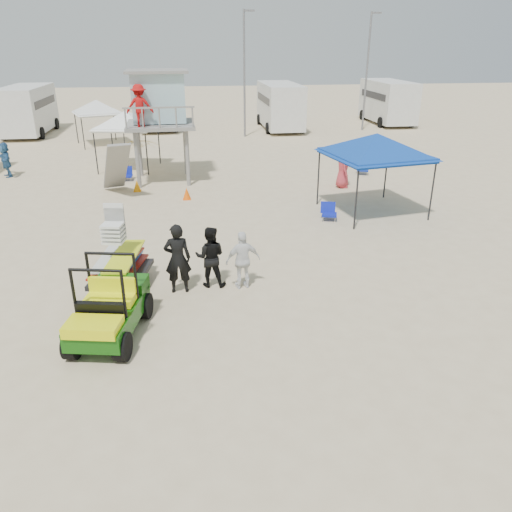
{
  "coord_description": "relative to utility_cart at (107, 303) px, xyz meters",
  "views": [
    {
      "loc": [
        -1.01,
        -8.04,
        6.11
      ],
      "look_at": [
        0.5,
        3.0,
        1.3
      ],
      "focal_mm": 35.0,
      "sensor_mm": 36.0,
      "label": 1
    }
  ],
  "objects": [
    {
      "name": "cone_near",
      "position": [
        1.79,
        10.45,
        -0.6
      ],
      "size": [
        0.34,
        0.34,
        0.5
      ],
      "primitive_type": "cone",
      "color": "#FF5A08",
      "rests_on": "ground"
    },
    {
      "name": "beach_chair_c",
      "position": [
        10.51,
        13.66,
        -0.54
      ],
      "size": [
        0.69,
        0.75,
        0.64
      ],
      "color": "#0E2697",
      "rests_on": "ground"
    },
    {
      "name": "beach_chair_a",
      "position": [
        -1.02,
        14.03,
        -0.54
      ],
      "size": [
        0.56,
        0.6,
        0.64
      ],
      "color": "#0D1A95",
      "rests_on": "ground"
    },
    {
      "name": "canopy_blue",
      "position": [
        8.84,
        7.8,
        2.01
      ],
      "size": [
        3.79,
        3.79,
        3.41
      ],
      "color": "black",
      "rests_on": "ground"
    },
    {
      "name": "man_mid",
      "position": [
        2.37,
        2.28,
        -0.01
      ],
      "size": [
        0.91,
        0.76,
        1.68
      ],
      "primitive_type": "imported",
      "rotation": [
        0.0,
        0.0,
        2.97
      ],
      "color": "black",
      "rests_on": "ground"
    },
    {
      "name": "rv_far_left",
      "position": [
        -9.06,
        28.1,
        0.95
      ],
      "size": [
        2.64,
        6.8,
        3.25
      ],
      "color": "silver",
      "rests_on": "ground"
    },
    {
      "name": "canopy_white_c",
      "position": [
        -3.56,
        23.39,
        1.77
      ],
      "size": [
        3.32,
        3.32,
        3.17
      ],
      "color": "black",
      "rests_on": "ground"
    },
    {
      "name": "ground",
      "position": [
        2.94,
        -1.89,
        -0.85
      ],
      "size": [
        140.0,
        140.0,
        0.0
      ],
      "primitive_type": "plane",
      "color": "beige",
      "rests_on": "ground"
    },
    {
      "name": "rv_mid_right",
      "position": [
        8.94,
        28.1,
        0.95
      ],
      "size": [
        2.64,
        7.0,
        3.25
      ],
      "color": "silver",
      "rests_on": "ground"
    },
    {
      "name": "rv_far_right",
      "position": [
        17.94,
        29.6,
        0.95
      ],
      "size": [
        2.64,
        6.6,
        3.25
      ],
      "color": "silver",
      "rests_on": "ground"
    },
    {
      "name": "surf_trailer",
      "position": [
        0.01,
        2.33,
        -0.01
      ],
      "size": [
        1.61,
        2.46,
        2.08
      ],
      "color": "black",
      "rests_on": "ground"
    },
    {
      "name": "man_left",
      "position": [
        1.52,
        2.03,
        0.09
      ],
      "size": [
        0.69,
        0.46,
        1.89
      ],
      "primitive_type": "imported",
      "rotation": [
        0.0,
        0.0,
        3.15
      ],
      "color": "black",
      "rests_on": "ground"
    },
    {
      "name": "rv_mid_left",
      "position": [
        -0.06,
        29.6,
        0.95
      ],
      "size": [
        2.65,
        6.5,
        3.25
      ],
      "color": "silver",
      "rests_on": "ground"
    },
    {
      "name": "distant_beachgoers",
      "position": [
        -0.06,
        13.75,
        0.02
      ],
      "size": [
        16.57,
        5.39,
        1.84
      ],
      "color": "#C43840",
      "rests_on": "ground"
    },
    {
      "name": "cone_far",
      "position": [
        -0.37,
        11.99,
        -0.6
      ],
      "size": [
        0.34,
        0.34,
        0.5
      ],
      "primitive_type": "cone",
      "color": "orange",
      "rests_on": "ground"
    },
    {
      "name": "umbrella_b",
      "position": [
        -0.38,
        15.25,
        0.01
      ],
      "size": [
        2.4,
        2.42,
        1.72
      ],
      "primitive_type": "imported",
      "rotation": [
        0.0,
        0.0,
        0.34
      ],
      "color": "yellow",
      "rests_on": "ground"
    },
    {
      "name": "utility_cart",
      "position": [
        0.0,
        0.0,
        0.0
      ],
      "size": [
        1.64,
        2.59,
        1.83
      ],
      "color": "#124F0C",
      "rests_on": "ground"
    },
    {
      "name": "man_right",
      "position": [
        3.22,
        2.03,
        -0.05
      ],
      "size": [
        0.99,
        0.56,
        1.59
      ],
      "primitive_type": "imported",
      "rotation": [
        0.0,
        0.0,
        3.33
      ],
      "color": "white",
      "rests_on": "ground"
    },
    {
      "name": "canopy_white_a",
      "position": [
        -1.07,
        16.39,
        1.93
      ],
      "size": [
        3.17,
        3.17,
        3.33
      ],
      "color": "black",
      "rests_on": "ground"
    },
    {
      "name": "light_pole_left",
      "position": [
        5.94,
        25.11,
        3.15
      ],
      "size": [
        0.14,
        0.14,
        8.0
      ],
      "primitive_type": "cylinder",
      "color": "slate",
      "rests_on": "ground"
    },
    {
      "name": "light_pole_right",
      "position": [
        14.94,
        26.61,
        3.15
      ],
      "size": [
        0.14,
        0.14,
        8.0
      ],
      "primitive_type": "cylinder",
      "color": "slate",
      "rests_on": "ground"
    },
    {
      "name": "lifeguard_tower",
      "position": [
        0.67,
        13.86,
        2.75
      ],
      "size": [
        3.12,
        3.12,
        4.83
      ],
      "color": "gray",
      "rests_on": "ground"
    },
    {
      "name": "beach_chair_b",
      "position": [
        6.99,
        7.16,
        -0.54
      ],
      "size": [
        0.66,
        0.72,
        0.64
      ],
      "color": "#0F1DA5",
      "rests_on": "ground"
    }
  ]
}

